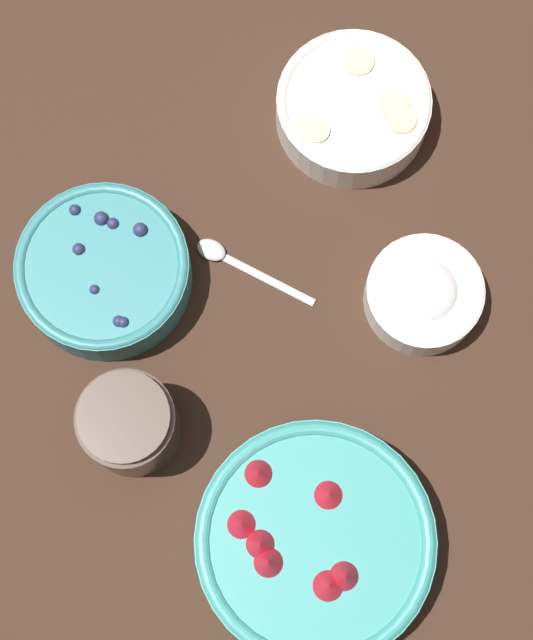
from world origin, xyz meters
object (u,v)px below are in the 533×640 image
(bowl_blueberries, at_px, (104,271))
(bowl_cream, at_px, (424,294))
(bowl_strawberries, at_px, (314,542))
(bowl_bananas, at_px, (353,107))
(jar_chocolate, at_px, (130,424))

(bowl_blueberries, xyz_separation_m, bowl_cream, (0.14, 0.30, -0.01))
(bowl_strawberries, bearing_deg, bowl_cream, 133.52)
(bowl_blueberries, relative_size, bowl_bananas, 1.08)
(bowl_strawberries, xyz_separation_m, bowl_bananas, (-0.40, 0.21, -0.01))
(bowl_cream, xyz_separation_m, jar_chocolate, (0.02, -0.32, 0.02))
(bowl_blueberries, distance_m, bowl_bananas, 0.32)
(jar_chocolate, bearing_deg, bowl_strawberries, 36.40)
(bowl_blueberries, height_order, bowl_cream, bowl_blueberries)
(jar_chocolate, bearing_deg, bowl_bananas, 124.99)
(bowl_strawberries, xyz_separation_m, jar_chocolate, (-0.17, -0.13, 0.01))
(bowl_cream, height_order, jar_chocolate, jar_chocolate)
(bowl_strawberries, distance_m, bowl_cream, 0.27)
(bowl_blueberries, distance_m, bowl_cream, 0.33)
(bowl_blueberries, bearing_deg, bowl_bananas, 103.64)
(bowl_cream, distance_m, jar_chocolate, 0.32)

